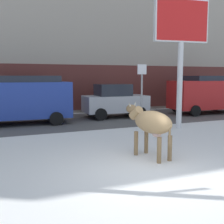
{
  "coord_description": "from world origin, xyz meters",
  "views": [
    {
      "loc": [
        -3.56,
        -5.72,
        2.3
      ],
      "look_at": [
        0.36,
        3.2,
        1.1
      ],
      "focal_mm": 46.94,
      "sensor_mm": 36.0,
      "label": 1
    }
  ],
  "objects_px": {
    "cow_tan": "(151,123)",
    "street_sign": "(142,90)",
    "car_blue_van": "(22,98)",
    "billboard": "(181,29)",
    "car_red_van": "(207,93)",
    "car_silver_hatchback": "(115,101)"
  },
  "relations": [
    {
      "from": "car_silver_hatchback",
      "to": "car_red_van",
      "type": "height_order",
      "value": "car_red_van"
    },
    {
      "from": "cow_tan",
      "to": "street_sign",
      "type": "bearing_deg",
      "value": 63.55
    },
    {
      "from": "car_silver_hatchback",
      "to": "billboard",
      "type": "bearing_deg",
      "value": -74.38
    },
    {
      "from": "billboard",
      "to": "car_silver_hatchback",
      "type": "bearing_deg",
      "value": 105.62
    },
    {
      "from": "cow_tan",
      "to": "car_silver_hatchback",
      "type": "bearing_deg",
      "value": 72.85
    },
    {
      "from": "car_blue_van",
      "to": "billboard",
      "type": "bearing_deg",
      "value": -32.37
    },
    {
      "from": "car_blue_van",
      "to": "car_silver_hatchback",
      "type": "relative_size",
      "value": 1.31
    },
    {
      "from": "car_silver_hatchback",
      "to": "street_sign",
      "type": "relative_size",
      "value": 1.28
    },
    {
      "from": "billboard",
      "to": "car_silver_hatchback",
      "type": "xyz_separation_m",
      "value": [
        -1.2,
        4.28,
        -3.39
      ]
    },
    {
      "from": "car_silver_hatchback",
      "to": "car_red_van",
      "type": "bearing_deg",
      "value": -6.15
    },
    {
      "from": "cow_tan",
      "to": "street_sign",
      "type": "relative_size",
      "value": 0.69
    },
    {
      "from": "billboard",
      "to": "car_red_van",
      "type": "bearing_deg",
      "value": 37.22
    },
    {
      "from": "car_blue_van",
      "to": "car_red_van",
      "type": "distance_m",
      "value": 11.01
    },
    {
      "from": "car_blue_van",
      "to": "street_sign",
      "type": "xyz_separation_m",
      "value": [
        4.84,
        -3.02,
        0.43
      ]
    },
    {
      "from": "car_red_van",
      "to": "street_sign",
      "type": "relative_size",
      "value": 1.67
    },
    {
      "from": "car_red_van",
      "to": "car_silver_hatchback",
      "type": "bearing_deg",
      "value": 173.85
    },
    {
      "from": "billboard",
      "to": "car_blue_van",
      "type": "relative_size",
      "value": 1.18
    },
    {
      "from": "street_sign",
      "to": "cow_tan",
      "type": "bearing_deg",
      "value": -116.45
    },
    {
      "from": "street_sign",
      "to": "billboard",
      "type": "bearing_deg",
      "value": -33.83
    },
    {
      "from": "car_silver_hatchback",
      "to": "car_red_van",
      "type": "relative_size",
      "value": 0.76
    },
    {
      "from": "street_sign",
      "to": "car_blue_van",
      "type": "bearing_deg",
      "value": 148.05
    },
    {
      "from": "billboard",
      "to": "car_silver_hatchback",
      "type": "relative_size",
      "value": 1.55
    }
  ]
}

